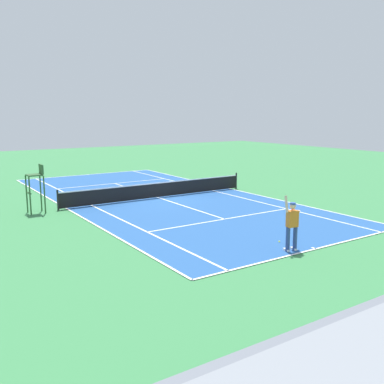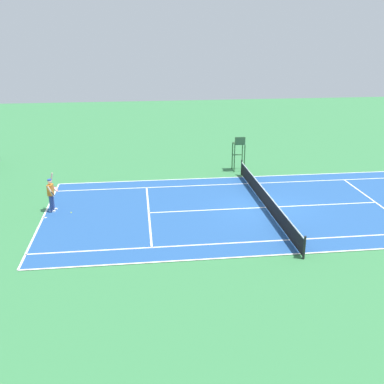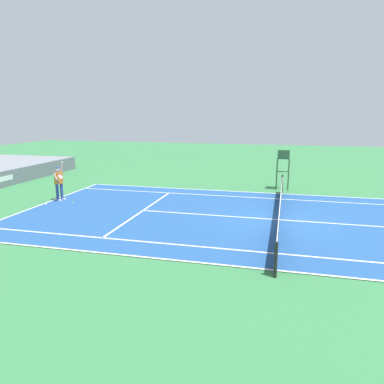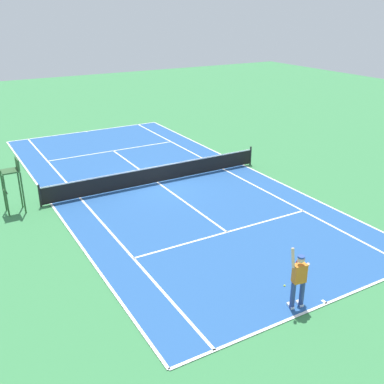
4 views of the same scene
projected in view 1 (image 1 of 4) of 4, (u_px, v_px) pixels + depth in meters
name	position (u px, v px, depth m)	size (l,w,h in m)	color
ground_plane	(158.00, 198.00, 25.73)	(80.00, 80.00, 0.00)	#387F47
court	(158.00, 198.00, 25.73)	(11.08, 23.88, 0.03)	#235193
net	(158.00, 189.00, 25.64)	(11.98, 0.10, 1.07)	black
tennis_player	(292.00, 225.00, 15.60)	(0.81, 0.62, 2.08)	navy
tennis_ball	(279.00, 242.00, 16.83)	(0.07, 0.07, 0.07)	#D1E533
umpire_chair	(36.00, 182.00, 21.66)	(0.77, 0.77, 2.44)	#2D562D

